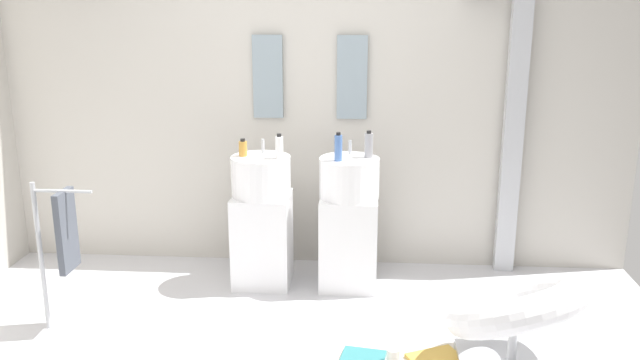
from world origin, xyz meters
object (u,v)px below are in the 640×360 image
object	(u,v)px
shower_column	(511,130)
towel_rack	(62,234)
coffee_mug	(393,357)
pedestal_sink_right	(349,222)
lounge_chair	(515,315)
magazine_teal	(363,358)
soap_bottle_white	(279,147)
magazine_ochre	(435,359)
soap_bottle_blue	(338,148)
pedestal_sink_left	(262,220)
soap_bottle_amber	(243,148)
soap_bottle_grey	(369,145)

from	to	relation	value
shower_column	towel_rack	size ratio (longest dim) A/B	2.16
shower_column	coffee_mug	size ratio (longest dim) A/B	19.65
pedestal_sink_right	lounge_chair	size ratio (longest dim) A/B	0.94
magazine_teal	soap_bottle_white	bearing A→B (deg)	130.27
magazine_ochre	soap_bottle_blue	xyz separation A→B (m)	(-0.60, 0.95, 1.01)
pedestal_sink_left	towel_rack	distance (m)	1.35
pedestal_sink_left	soap_bottle_blue	xyz separation A→B (m)	(0.54, -0.08, 0.55)
magazine_teal	soap_bottle_amber	bearing A→B (deg)	138.53
pedestal_sink_right	magazine_teal	xyz separation A→B (m)	(0.12, -1.05, -0.46)
coffee_mug	soap_bottle_amber	size ratio (longest dim) A/B	0.84
pedestal_sink_right	shower_column	bearing A→B (deg)	17.59
pedestal_sink_left	magazine_teal	bearing A→B (deg)	-55.08
soap_bottle_grey	soap_bottle_amber	world-z (taller)	soap_bottle_grey
magazine_ochre	soap_bottle_blue	size ratio (longest dim) A/B	1.50
pedestal_sink_right	coffee_mug	size ratio (longest dim) A/B	9.98
towel_rack	soap_bottle_white	distance (m)	1.49
shower_column	lounge_chair	xyz separation A→B (m)	(-0.22, -1.47, -0.73)
pedestal_sink_right	towel_rack	xyz separation A→B (m)	(-1.71, -0.79, 0.15)
towel_rack	magazine_ochre	xyz separation A→B (m)	(2.24, -0.24, -0.61)
shower_column	soap_bottle_white	xyz separation A→B (m)	(-1.63, -0.42, -0.06)
lounge_chair	magazine_teal	world-z (taller)	lounge_chair
pedestal_sink_right	soap_bottle_grey	size ratio (longest dim) A/B	5.54
soap_bottle_grey	pedestal_sink_right	bearing A→B (deg)	-167.58
soap_bottle_white	towel_rack	bearing A→B (deg)	-148.96
lounge_chair	pedestal_sink_left	bearing A→B (deg)	144.59
pedestal_sink_right	soap_bottle_amber	distance (m)	0.90
soap_bottle_grey	soap_bottle_amber	xyz separation A→B (m)	(-0.87, -0.02, -0.03)
magazine_teal	pedestal_sink_right	bearing A→B (deg)	105.97
soap_bottle_grey	shower_column	bearing A→B (deg)	18.23
lounge_chair	coffee_mug	distance (m)	0.71
coffee_mug	soap_bottle_amber	bearing A→B (deg)	132.85
pedestal_sink_left	soap_bottle_amber	distance (m)	0.53
lounge_chair	magazine_ochre	world-z (taller)	lounge_chair
shower_column	magazine_teal	xyz separation A→B (m)	(-1.04, -1.42, -1.06)
pedestal_sink_left	towel_rack	bearing A→B (deg)	-144.08
soap_bottle_white	soap_bottle_grey	xyz separation A→B (m)	(0.61, 0.08, 0.01)
pedestal_sink_left	magazine_ochre	size ratio (longest dim) A/B	3.56
pedestal_sink_right	soap_bottle_white	distance (m)	0.72
magazine_teal	soap_bottle_amber	world-z (taller)	soap_bottle_amber
coffee_mug	towel_rack	bearing A→B (deg)	171.11
soap_bottle_white	shower_column	bearing A→B (deg)	14.29
magazine_ochre	soap_bottle_grey	world-z (taller)	soap_bottle_grey
shower_column	towel_rack	world-z (taller)	shower_column
towel_rack	magazine_teal	world-z (taller)	towel_rack
pedestal_sink_right	coffee_mug	distance (m)	1.21
towel_rack	magazine_ochre	bearing A→B (deg)	-6.14
pedestal_sink_left	coffee_mug	size ratio (longest dim) A/B	9.98
magazine_teal	magazine_ochre	bearing A→B (deg)	12.95
soap_bottle_white	soap_bottle_grey	size ratio (longest dim) A/B	0.92
magazine_ochre	pedestal_sink_left	bearing A→B (deg)	112.79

